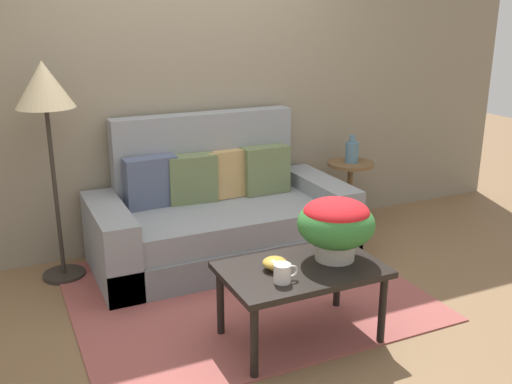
# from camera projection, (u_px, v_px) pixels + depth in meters

# --- Properties ---
(ground_plane) EXTENTS (14.00, 14.00, 0.00)m
(ground_plane) POSITION_uv_depth(u_px,v_px,m) (244.00, 293.00, 3.98)
(ground_plane) COLOR brown
(wall_back) EXTENTS (6.40, 0.12, 2.79)m
(wall_back) POSITION_uv_depth(u_px,v_px,m) (183.00, 71.00, 4.56)
(wall_back) COLOR gray
(wall_back) RESTS_ON ground
(area_rug) EXTENTS (2.25, 1.90, 0.01)m
(area_rug) POSITION_uv_depth(u_px,v_px,m) (242.00, 291.00, 4.00)
(area_rug) COLOR #994C47
(area_rug) RESTS_ON ground
(couch) EXTENTS (1.95, 0.92, 1.08)m
(couch) POSITION_uv_depth(u_px,v_px,m) (219.00, 217.00, 4.50)
(couch) COLOR slate
(couch) RESTS_ON ground
(coffee_table) EXTENTS (0.91, 0.58, 0.46)m
(coffee_table) POSITION_uv_depth(u_px,v_px,m) (301.00, 275.00, 3.32)
(coffee_table) COLOR black
(coffee_table) RESTS_ON ground
(side_table) EXTENTS (0.40, 0.40, 0.59)m
(side_table) POSITION_uv_depth(u_px,v_px,m) (350.00, 183.00, 5.09)
(side_table) COLOR brown
(side_table) RESTS_ON ground
(floor_lamp) EXTENTS (0.39, 0.39, 1.54)m
(floor_lamp) POSITION_uv_depth(u_px,v_px,m) (45.00, 98.00, 3.84)
(floor_lamp) COLOR #2D2823
(floor_lamp) RESTS_ON ground
(potted_plant) EXTENTS (0.45, 0.45, 0.36)m
(potted_plant) POSITION_uv_depth(u_px,v_px,m) (336.00, 223.00, 3.34)
(potted_plant) COLOR #B7B2A8
(potted_plant) RESTS_ON coffee_table
(coffee_mug) EXTENTS (0.14, 0.09, 0.10)m
(coffee_mug) POSITION_uv_depth(u_px,v_px,m) (283.00, 273.00, 3.11)
(coffee_mug) COLOR white
(coffee_mug) RESTS_ON coffee_table
(snack_bowl) EXTENTS (0.14, 0.14, 0.07)m
(snack_bowl) POSITION_uv_depth(u_px,v_px,m) (275.00, 263.00, 3.26)
(snack_bowl) COLOR gold
(snack_bowl) RESTS_ON coffee_table
(table_vase) EXTENTS (0.12, 0.12, 0.24)m
(table_vase) POSITION_uv_depth(u_px,v_px,m) (352.00, 151.00, 5.01)
(table_vase) COLOR slate
(table_vase) RESTS_ON side_table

